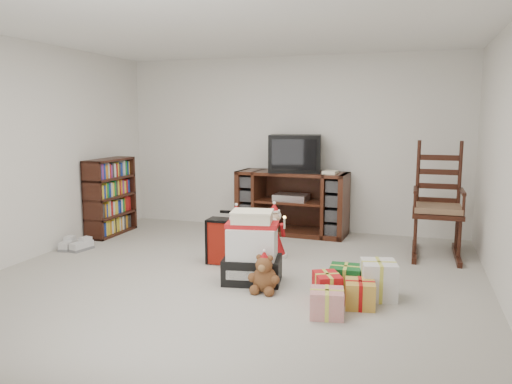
% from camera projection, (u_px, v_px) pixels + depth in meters
% --- Properties ---
extents(room, '(5.01, 5.01, 2.51)m').
position_uv_depth(room, '(230.00, 157.00, 4.88)').
color(room, '#ADA89F').
rests_on(room, ground).
extents(tv_stand, '(1.57, 0.64, 0.88)m').
position_uv_depth(tv_stand, '(292.00, 203.00, 7.04)').
color(tv_stand, '#401A12').
rests_on(tv_stand, floor).
extents(bookshelf, '(0.29, 0.87, 1.07)m').
position_uv_depth(bookshelf, '(111.00, 198.00, 7.00)').
color(bookshelf, '#35190E').
rests_on(bookshelf, floor).
extents(rocking_chair, '(0.57, 0.94, 1.41)m').
position_uv_depth(rocking_chair, '(437.00, 215.00, 5.95)').
color(rocking_chair, '#35190E').
rests_on(rocking_chair, floor).
extents(gift_pile, '(0.62, 0.50, 0.71)m').
position_uv_depth(gift_pile, '(252.00, 252.00, 4.96)').
color(gift_pile, black).
rests_on(gift_pile, floor).
extents(red_suitcase, '(0.39, 0.21, 0.60)m').
position_uv_depth(red_suitcase, '(226.00, 241.00, 5.59)').
color(red_suitcase, maroon).
rests_on(red_suitcase, floor).
extents(stocking, '(0.32, 0.17, 0.66)m').
position_uv_depth(stocking, '(241.00, 249.00, 5.01)').
color(stocking, '#0E750D').
rests_on(stocking, floor).
extents(teddy_bear, '(0.24, 0.21, 0.36)m').
position_uv_depth(teddy_bear, '(265.00, 276.00, 4.70)').
color(teddy_bear, brown).
rests_on(teddy_bear, floor).
extents(santa_figurine, '(0.32, 0.30, 0.65)m').
position_uv_depth(santa_figurine, '(274.00, 236.00, 5.87)').
color(santa_figurine, '#A61115').
rests_on(santa_figurine, floor).
extents(mrs_claus_figurine, '(0.30, 0.29, 0.62)m').
position_uv_depth(mrs_claus_figurine, '(236.00, 236.00, 5.92)').
color(mrs_claus_figurine, '#A61115').
rests_on(mrs_claus_figurine, floor).
extents(sneaker_pair, '(0.39, 0.33, 0.11)m').
position_uv_depth(sneaker_pair, '(75.00, 245.00, 6.21)').
color(sneaker_pair, silver).
rests_on(sneaker_pair, floor).
extents(gift_cluster, '(0.80, 0.91, 0.27)m').
position_uv_depth(gift_cluster, '(345.00, 286.00, 4.47)').
color(gift_cluster, red).
rests_on(gift_cluster, floor).
extents(crt_television, '(0.77, 0.61, 0.52)m').
position_uv_depth(crt_television, '(295.00, 153.00, 6.91)').
color(crt_television, black).
rests_on(crt_television, tv_stand).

